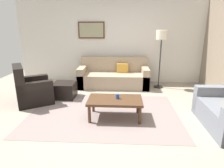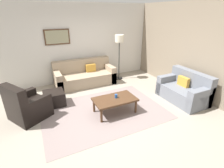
{
  "view_description": "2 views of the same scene",
  "coord_description": "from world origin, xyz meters",
  "px_view_note": "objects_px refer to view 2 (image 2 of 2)",
  "views": [
    {
      "loc": [
        0.4,
        -3.89,
        1.86
      ],
      "look_at": [
        0.17,
        0.2,
        0.62
      ],
      "focal_mm": 31.48,
      "sensor_mm": 36.0,
      "label": 1
    },
    {
      "loc": [
        -1.49,
        -3.61,
        2.48
      ],
      "look_at": [
        0.29,
        0.08,
        0.72
      ],
      "focal_mm": 26.95,
      "sensor_mm": 36.0,
      "label": 2
    }
  ],
  "objects_px": {
    "ottoman": "(54,98)",
    "framed_artwork": "(57,37)",
    "lamp_standing": "(119,43)",
    "couch_main": "(84,76)",
    "couch_loveseat": "(185,91)",
    "armchair_leather": "(26,108)",
    "cup": "(116,96)",
    "coffee_table": "(115,100)"
  },
  "relations": [
    {
      "from": "ottoman",
      "to": "framed_artwork",
      "type": "distance_m",
      "value": 2.22
    },
    {
      "from": "ottoman",
      "to": "lamp_standing",
      "type": "bearing_deg",
      "value": 21.21
    },
    {
      "from": "ottoman",
      "to": "couch_main",
      "type": "bearing_deg",
      "value": 42.42
    },
    {
      "from": "couch_loveseat",
      "to": "lamp_standing",
      "type": "xyz_separation_m",
      "value": [
        -0.96,
        2.42,
        1.11
      ]
    },
    {
      "from": "couch_main",
      "to": "armchair_leather",
      "type": "height_order",
      "value": "armchair_leather"
    },
    {
      "from": "cup",
      "to": "couch_loveseat",
      "type": "bearing_deg",
      "value": -8.19
    },
    {
      "from": "couch_main",
      "to": "lamp_standing",
      "type": "distance_m",
      "value": 1.78
    },
    {
      "from": "framed_artwork",
      "to": "armchair_leather",
      "type": "bearing_deg",
      "value": -121.7
    },
    {
      "from": "coffee_table",
      "to": "ottoman",
      "type": "bearing_deg",
      "value": 141.0
    },
    {
      "from": "ottoman",
      "to": "coffee_table",
      "type": "xyz_separation_m",
      "value": [
        1.38,
        -1.12,
        0.16
      ]
    },
    {
      "from": "lamp_standing",
      "to": "framed_artwork",
      "type": "distance_m",
      "value": 2.2
    },
    {
      "from": "coffee_table",
      "to": "lamp_standing",
      "type": "bearing_deg",
      "value": 59.65
    },
    {
      "from": "ottoman",
      "to": "coffee_table",
      "type": "distance_m",
      "value": 1.78
    },
    {
      "from": "ottoman",
      "to": "cup",
      "type": "height_order",
      "value": "cup"
    },
    {
      "from": "lamp_standing",
      "to": "armchair_leather",
      "type": "bearing_deg",
      "value": -156.63
    },
    {
      "from": "couch_loveseat",
      "to": "framed_artwork",
      "type": "distance_m",
      "value": 4.49
    },
    {
      "from": "ottoman",
      "to": "framed_artwork",
      "type": "relative_size",
      "value": 0.67
    },
    {
      "from": "couch_main",
      "to": "ottoman",
      "type": "bearing_deg",
      "value": -137.58
    },
    {
      "from": "couch_main",
      "to": "couch_loveseat",
      "type": "distance_m",
      "value": 3.46
    },
    {
      "from": "armchair_leather",
      "to": "framed_artwork",
      "type": "height_order",
      "value": "framed_artwork"
    },
    {
      "from": "armchair_leather",
      "to": "cup",
      "type": "height_order",
      "value": "armchair_leather"
    },
    {
      "from": "lamp_standing",
      "to": "coffee_table",
      "type": "bearing_deg",
      "value": -120.35
    },
    {
      "from": "coffee_table",
      "to": "cup",
      "type": "xyz_separation_m",
      "value": [
        0.05,
        0.03,
        0.1
      ]
    },
    {
      "from": "armchair_leather",
      "to": "lamp_standing",
      "type": "height_order",
      "value": "lamp_standing"
    },
    {
      "from": "ottoman",
      "to": "lamp_standing",
      "type": "relative_size",
      "value": 0.33
    },
    {
      "from": "couch_main",
      "to": "lamp_standing",
      "type": "xyz_separation_m",
      "value": [
        1.38,
        -0.12,
        1.11
      ]
    },
    {
      "from": "lamp_standing",
      "to": "framed_artwork",
      "type": "height_order",
      "value": "framed_artwork"
    },
    {
      "from": "armchair_leather",
      "to": "lamp_standing",
      "type": "relative_size",
      "value": 0.64
    },
    {
      "from": "couch_loveseat",
      "to": "lamp_standing",
      "type": "bearing_deg",
      "value": 111.62
    },
    {
      "from": "couch_loveseat",
      "to": "cup",
      "type": "relative_size",
      "value": 14.47
    },
    {
      "from": "framed_artwork",
      "to": "couch_loveseat",
      "type": "bearing_deg",
      "value": -43.91
    },
    {
      "from": "couch_loveseat",
      "to": "coffee_table",
      "type": "relative_size",
      "value": 1.27
    },
    {
      "from": "armchair_leather",
      "to": "lamp_standing",
      "type": "xyz_separation_m",
      "value": [
        3.35,
        1.45,
        1.1
      ]
    },
    {
      "from": "lamp_standing",
      "to": "couch_main",
      "type": "bearing_deg",
      "value": 174.98
    },
    {
      "from": "framed_artwork",
      "to": "coffee_table",
      "type": "bearing_deg",
      "value": -72.12
    },
    {
      "from": "framed_artwork",
      "to": "cup",
      "type": "bearing_deg",
      "value": -70.96
    },
    {
      "from": "couch_main",
      "to": "cup",
      "type": "bearing_deg",
      "value": -85.39
    },
    {
      "from": "couch_main",
      "to": "coffee_table",
      "type": "relative_size",
      "value": 1.93
    },
    {
      "from": "lamp_standing",
      "to": "ottoman",
      "type": "bearing_deg",
      "value": -158.79
    },
    {
      "from": "ottoman",
      "to": "framed_artwork",
      "type": "height_order",
      "value": "framed_artwork"
    },
    {
      "from": "ottoman",
      "to": "cup",
      "type": "bearing_deg",
      "value": -37.27
    },
    {
      "from": "couch_main",
      "to": "framed_artwork",
      "type": "distance_m",
      "value": 1.63
    }
  ]
}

